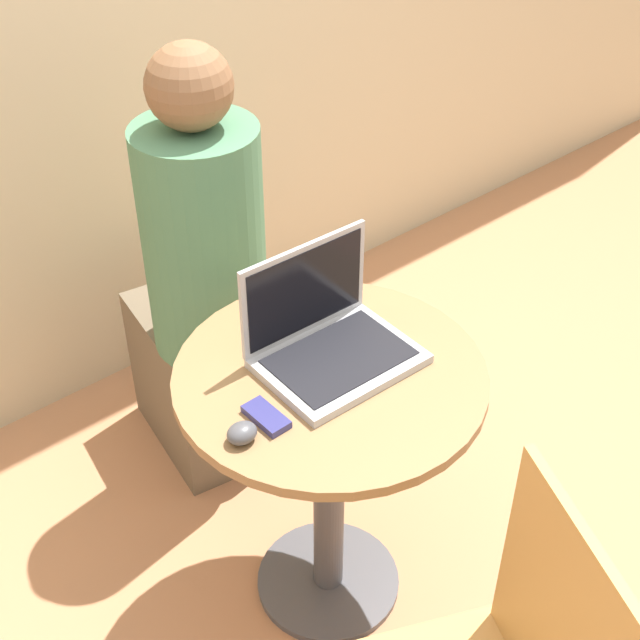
{
  "coord_description": "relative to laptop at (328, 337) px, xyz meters",
  "views": [
    {
      "loc": [
        -0.92,
        -1.05,
        1.93
      ],
      "look_at": [
        0.02,
        0.05,
        0.81
      ],
      "focal_mm": 50.0,
      "sensor_mm": 36.0,
      "label": 1
    }
  ],
  "objects": [
    {
      "name": "cell_phone",
      "position": [
        -0.22,
        -0.07,
        -0.04
      ],
      "size": [
        0.05,
        0.1,
        0.02
      ],
      "color": "navy",
      "rests_on": "round_table"
    },
    {
      "name": "ground_plane",
      "position": [
        -0.03,
        -0.04,
        -0.76
      ],
      "size": [
        12.0,
        12.0,
        0.0
      ],
      "primitive_type": "plane",
      "color": "tan"
    },
    {
      "name": "person_seated",
      "position": [
        0.04,
        0.55,
        -0.23
      ],
      "size": [
        0.35,
        0.49,
        1.25
      ],
      "color": "brown",
      "rests_on": "ground_plane"
    },
    {
      "name": "laptop",
      "position": [
        0.0,
        0.0,
        0.0
      ],
      "size": [
        0.33,
        0.25,
        0.24
      ],
      "color": "#B7B7BC",
      "rests_on": "round_table"
    },
    {
      "name": "computer_mouse",
      "position": [
        -0.29,
        -0.08,
        -0.03
      ],
      "size": [
        0.06,
        0.05,
        0.04
      ],
      "color": "#4C4C51",
      "rests_on": "round_table"
    },
    {
      "name": "round_table",
      "position": [
        -0.03,
        -0.04,
        -0.24
      ],
      "size": [
        0.66,
        0.66,
        0.71
      ],
      "color": "#4C4C51",
      "rests_on": "ground_plane"
    }
  ]
}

